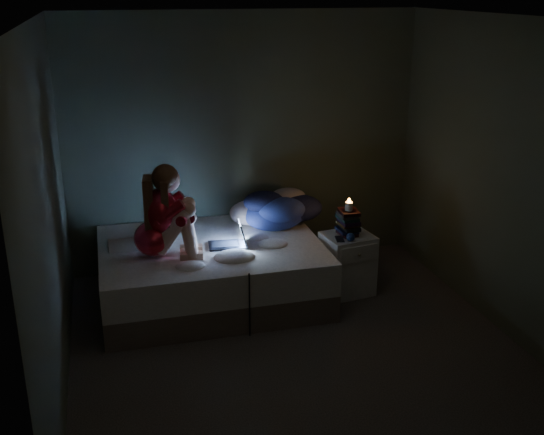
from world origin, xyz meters
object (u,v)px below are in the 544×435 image
object	(u,v)px
candle	(349,208)
phone	(338,238)
laptop	(227,234)
nightstand	(347,264)
bed	(211,272)
woman	(152,212)

from	to	relation	value
candle	phone	world-z (taller)	candle
laptop	nightstand	bearing A→B (deg)	1.21
bed	candle	world-z (taller)	candle
nightstand	candle	world-z (taller)	candle
bed	nightstand	distance (m)	1.30
woman	candle	size ratio (longest dim) A/B	10.55
laptop	woman	bearing A→B (deg)	-166.16
bed	woman	xyz separation A→B (m)	(-0.53, -0.18, 0.70)
woman	laptop	bearing A→B (deg)	14.61
woman	nightstand	size ratio (longest dim) A/B	1.43
nightstand	phone	xyz separation A→B (m)	(-0.13, -0.07, 0.30)
woman	nightstand	xyz separation A→B (m)	(1.81, -0.02, -0.68)
woman	phone	xyz separation A→B (m)	(1.68, -0.09, -0.38)
woman	bed	bearing A→B (deg)	25.88
phone	candle	bearing A→B (deg)	54.07
laptop	phone	size ratio (longest dim) A/B	2.45
nightstand	phone	size ratio (longest dim) A/B	4.22
woman	candle	bearing A→B (deg)	7.34
bed	candle	bearing A→B (deg)	-7.59
laptop	phone	bearing A→B (deg)	-3.38
bed	woman	bearing A→B (deg)	-161.23
laptop	phone	distance (m)	1.03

